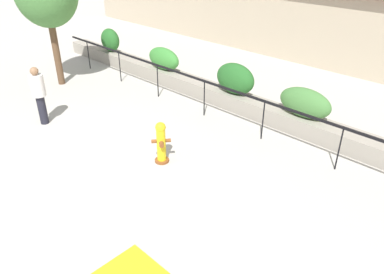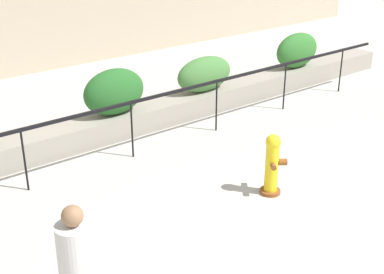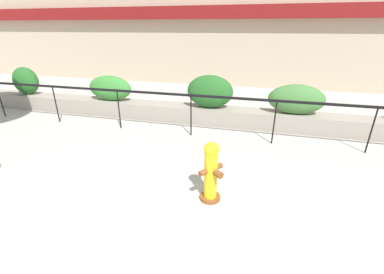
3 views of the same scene
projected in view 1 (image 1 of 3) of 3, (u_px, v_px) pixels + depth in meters
ground_plane at (59, 182)px, 8.55m from camera, size 120.00×120.00×0.00m
planter_wall_low at (227, 98)px, 12.19m from camera, size 18.00×0.70×0.50m
fence_railing_segment at (204, 84)px, 11.13m from camera, size 15.00×0.05×1.15m
hedge_bush_0 at (110, 40)px, 15.75m from camera, size 0.98×0.63×0.96m
hedge_bush_1 at (164, 59)px, 13.73m from camera, size 1.49×0.59×0.81m
hedge_bush_2 at (235, 79)px, 11.65m from camera, size 1.38×0.70×0.97m
hedge_bush_3 at (305, 103)px, 10.21m from camera, size 1.52×0.60×0.82m
fire_hydrant at (161, 142)px, 9.03m from camera, size 0.49×0.49×1.08m
pedestrian at (39, 92)px, 10.68m from camera, size 0.41×0.41×1.73m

